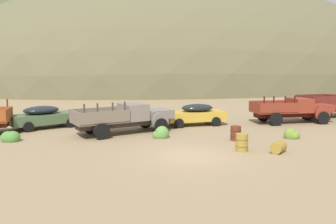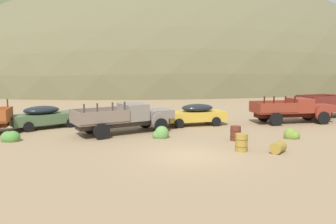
% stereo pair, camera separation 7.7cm
% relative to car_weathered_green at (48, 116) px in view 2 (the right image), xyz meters
% --- Properties ---
extents(ground_plane, '(300.00, 300.00, 0.00)m').
position_rel_car_weathered_green_xyz_m(ground_plane, '(5.79, -10.88, -0.82)').
color(ground_plane, '#937A56').
extents(hill_center, '(113.49, 74.57, 47.82)m').
position_rel_car_weathered_green_xyz_m(hill_center, '(37.51, 50.47, -0.82)').
color(hill_center, brown).
rests_on(hill_center, ground).
extents(car_weathered_green, '(5.22, 3.01, 1.57)m').
position_rel_car_weathered_green_xyz_m(car_weathered_green, '(0.00, 0.00, 0.00)').
color(car_weathered_green, '#47603D').
rests_on(car_weathered_green, ground).
extents(truck_primer_gray, '(6.78, 3.15, 2.16)m').
position_rel_car_weathered_green_xyz_m(truck_primer_gray, '(4.93, -4.03, 0.19)').
color(truck_primer_gray, '#3D322D').
rests_on(truck_primer_gray, ground).
extents(car_faded_yellow, '(4.96, 2.36, 1.57)m').
position_rel_car_weathered_green_xyz_m(car_faded_yellow, '(9.83, -3.02, -0.00)').
color(car_faded_yellow, gold).
rests_on(car_faded_yellow, ground).
extents(truck_rust_red, '(6.45, 3.32, 2.16)m').
position_rel_car_weathered_green_xyz_m(truck_rust_red, '(17.84, -5.09, 0.18)').
color(truck_rust_red, '#42140D').
rests_on(truck_rust_red, ground).
extents(oil_drum_by_truck, '(0.65, 0.65, 0.90)m').
position_rel_car_weathered_green_xyz_m(oil_drum_by_truck, '(8.63, -11.05, -0.37)').
color(oil_drum_by_truck, olive).
rests_on(oil_drum_by_truck, ground).
extents(oil_drum_spare, '(0.65, 0.65, 0.85)m').
position_rel_car_weathered_green_xyz_m(oil_drum_spare, '(9.81, -8.75, -0.39)').
color(oil_drum_spare, '#5B2819').
rests_on(oil_drum_spare, ground).
extents(oil_drum_tipped, '(1.05, 0.94, 0.57)m').
position_rel_car_weathered_green_xyz_m(oil_drum_tipped, '(10.13, -12.05, -0.53)').
color(oil_drum_tipped, olive).
rests_on(oil_drum_tipped, ground).
extents(bush_back_edge, '(0.93, 0.82, 0.82)m').
position_rel_car_weathered_green_xyz_m(bush_back_edge, '(13.24, -9.55, -0.61)').
color(bush_back_edge, olive).
rests_on(bush_back_edge, ground).
extents(bush_between_trucks, '(0.99, 0.82, 0.94)m').
position_rel_car_weathered_green_xyz_m(bush_between_trucks, '(6.05, -6.40, -0.59)').
color(bush_between_trucks, '#5B8E42').
rests_on(bush_between_trucks, ground).
extents(bush_near_barrel, '(1.06, 0.81, 0.79)m').
position_rel_car_weathered_green_xyz_m(bush_near_barrel, '(-2.28, -3.99, -0.62)').
color(bush_near_barrel, '#4C8438').
rests_on(bush_near_barrel, ground).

